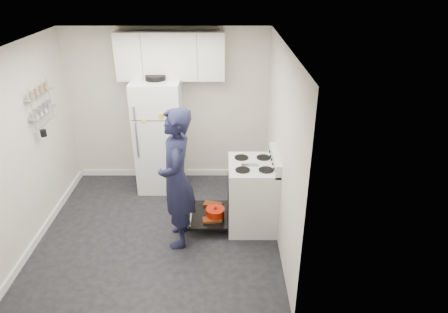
{
  "coord_description": "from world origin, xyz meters",
  "views": [
    {
      "loc": [
        0.88,
        -4.53,
        3.34
      ],
      "look_at": [
        0.89,
        0.17,
        1.05
      ],
      "focal_mm": 32.0,
      "sensor_mm": 36.0,
      "label": 1
    }
  ],
  "objects_px": {
    "electric_range": "(251,195)",
    "refrigerator": "(160,135)",
    "person": "(177,179)",
    "open_oven_door": "(211,214)"
  },
  "relations": [
    {
      "from": "open_oven_door",
      "to": "person",
      "type": "bearing_deg",
      "value": -140.5
    },
    {
      "from": "refrigerator",
      "to": "person",
      "type": "xyz_separation_m",
      "value": [
        0.42,
        -1.46,
        0.03
      ]
    },
    {
      "from": "open_oven_door",
      "to": "refrigerator",
      "type": "relative_size",
      "value": 0.38
    },
    {
      "from": "electric_range",
      "to": "refrigerator",
      "type": "distance_m",
      "value": 1.82
    },
    {
      "from": "open_oven_door",
      "to": "person",
      "type": "relative_size",
      "value": 0.38
    },
    {
      "from": "refrigerator",
      "to": "electric_range",
      "type": "bearing_deg",
      "value": -38.5
    },
    {
      "from": "electric_range",
      "to": "refrigerator",
      "type": "relative_size",
      "value": 0.59
    },
    {
      "from": "electric_range",
      "to": "refrigerator",
      "type": "bearing_deg",
      "value": 141.5
    },
    {
      "from": "electric_range",
      "to": "person",
      "type": "relative_size",
      "value": 0.6
    },
    {
      "from": "electric_range",
      "to": "person",
      "type": "bearing_deg",
      "value": -159.41
    }
  ]
}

